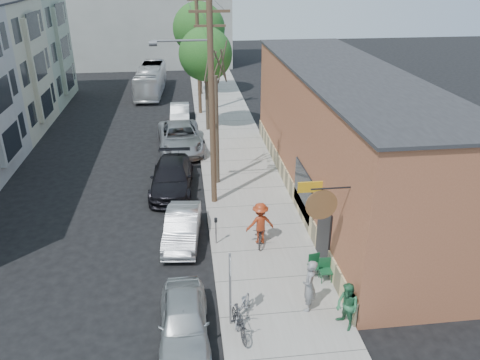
{
  "coord_description": "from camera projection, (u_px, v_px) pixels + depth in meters",
  "views": [
    {
      "loc": [
        1.17,
        -16.57,
        11.23
      ],
      "look_at": [
        3.71,
        4.21,
        1.5
      ],
      "focal_mm": 35.0,
      "sensor_mm": 36.0,
      "label": 1
    }
  ],
  "objects": [
    {
      "name": "parking_meter_far",
      "position": [
        204.0,
        147.0,
        28.73
      ],
      "size": [
        0.14,
        0.14,
        1.24
      ],
      "color": "slate",
      "rests_on": "sidewalk"
    },
    {
      "name": "utility_pole_near",
      "position": [
        210.0,
        101.0,
        21.76
      ],
      "size": [
        3.57,
        0.28,
        10.0
      ],
      "color": "#503A28",
      "rests_on": "sidewalk"
    },
    {
      "name": "cafe_building",
      "position": [
        342.0,
        136.0,
        23.61
      ],
      "size": [
        6.6,
        20.2,
        6.61
      ],
      "color": "#975538",
      "rests_on": "ground"
    },
    {
      "name": "patron_grey",
      "position": [
        309.0,
        286.0,
        16.11
      ],
      "size": [
        0.68,
        0.83,
        1.97
      ],
      "primitive_type": "imported",
      "rotation": [
        0.0,
        0.0,
        -1.91
      ],
      "color": "gray",
      "rests_on": "sidewalk"
    },
    {
      "name": "patio_chair_a",
      "position": [
        326.0,
        271.0,
        17.8
      ],
      "size": [
        0.51,
        0.51,
        0.88
      ],
      "primitive_type": null,
      "rotation": [
        0.0,
        0.0,
        -0.03
      ],
      "color": "#134628",
      "rests_on": "sidewalk"
    },
    {
      "name": "tree_bare",
      "position": [
        217.0,
        131.0,
        24.81
      ],
      "size": [
        0.24,
        0.24,
        5.93
      ],
      "color": "#44392C",
      "rests_on": "sidewalk"
    },
    {
      "name": "car_4",
      "position": [
        180.0,
        113.0,
        36.16
      ],
      "size": [
        1.48,
        4.12,
        1.35
      ],
      "primitive_type": "imported",
      "rotation": [
        0.0,
        0.0,
        -0.01
      ],
      "color": "#AFB3B7",
      "rests_on": "ground"
    },
    {
      "name": "car_2",
      "position": [
        172.0,
        177.0,
        25.14
      ],
      "size": [
        2.48,
        5.42,
        1.54
      ],
      "primitive_type": "imported",
      "rotation": [
        0.0,
        0.0,
        -0.06
      ],
      "color": "black",
      "rests_on": "ground"
    },
    {
      "name": "car_1",
      "position": [
        182.0,
        227.0,
        20.56
      ],
      "size": [
        1.83,
        4.21,
        1.35
      ],
      "primitive_type": "imported",
      "rotation": [
        0.0,
        0.0,
        -0.1
      ],
      "color": "#B7B9C0",
      "rests_on": "ground"
    },
    {
      "name": "end_cap_building",
      "position": [
        152.0,
        12.0,
        54.57
      ],
      "size": [
        18.0,
        8.0,
        12.0
      ],
      "primitive_type": "cube",
      "color": "#9E9F9A",
      "rests_on": "ground"
    },
    {
      "name": "parking_meter_near",
      "position": [
        216.0,
        227.0,
        20.02
      ],
      "size": [
        0.14,
        0.14,
        1.24
      ],
      "color": "slate",
      "rests_on": "sidewalk"
    },
    {
      "name": "tree_leafy_far",
      "position": [
        199.0,
        29.0,
        41.21
      ],
      "size": [
        4.6,
        4.6,
        8.14
      ],
      "color": "#44392C",
      "rests_on": "sidewalk"
    },
    {
      "name": "bus",
      "position": [
        151.0,
        80.0,
        43.9
      ],
      "size": [
        2.64,
        9.32,
        2.57
      ],
      "primitive_type": "imported",
      "rotation": [
        0.0,
        0.0,
        -0.05
      ],
      "color": "white",
      "rests_on": "ground"
    },
    {
      "name": "cyclist_bike",
      "position": [
        260.0,
        234.0,
        20.25
      ],
      "size": [
        0.87,
        1.73,
        0.87
      ],
      "primitive_type": "imported",
      "rotation": [
        0.0,
        0.0,
        -0.19
      ],
      "color": "black",
      "rests_on": "sidewalk"
    },
    {
      "name": "utility_pole_far",
      "position": [
        198.0,
        47.0,
        35.95
      ],
      "size": [
        1.8,
        0.28,
        10.0
      ],
      "color": "#503A28",
      "rests_on": "sidewalk"
    },
    {
      "name": "patio_chair_b",
      "position": [
        315.0,
        266.0,
        18.07
      ],
      "size": [
        0.58,
        0.58,
        0.88
      ],
      "primitive_type": null,
      "rotation": [
        0.0,
        0.0,
        0.18
      ],
      "color": "#134628",
      "rests_on": "sidewalk"
    },
    {
      "name": "sign_post",
      "position": [
        230.0,
        283.0,
        15.13
      ],
      "size": [
        0.07,
        0.45,
        2.8
      ],
      "color": "slate",
      "rests_on": "sidewalk"
    },
    {
      "name": "cyclist",
      "position": [
        260.0,
        223.0,
        20.04
      ],
      "size": [
        1.32,
        0.87,
        1.9
      ],
      "primitive_type": "imported",
      "rotation": [
        0.0,
        0.0,
        3.28
      ],
      "color": "maroon",
      "rests_on": "sidewalk"
    },
    {
      "name": "parked_bike_a",
      "position": [
        239.0,
        322.0,
        15.18
      ],
      "size": [
        0.74,
        1.7,
        0.99
      ],
      "primitive_type": "imported",
      "rotation": [
        0.0,
        0.0,
        0.17
      ],
      "color": "black",
      "rests_on": "sidewalk"
    },
    {
      "name": "parked_bike_b",
      "position": [
        243.0,
        307.0,
        15.9
      ],
      "size": [
        1.19,
        1.79,
        0.89
      ],
      "primitive_type": "imported",
      "rotation": [
        0.0,
        0.0,
        -0.39
      ],
      "color": "gray",
      "rests_on": "sidewalk"
    },
    {
      "name": "tree_leafy_mid",
      "position": [
        206.0,
        54.0,
        32.07
      ],
      "size": [
        3.68,
        3.68,
        7.26
      ],
      "color": "#44392C",
      "rests_on": "sidewalk"
    },
    {
      "name": "ground",
      "position": [
        164.0,
        259.0,
        19.51
      ],
      "size": [
        120.0,
        120.0,
        0.0
      ],
      "primitive_type": "plane",
      "color": "black"
    },
    {
      "name": "car_3",
      "position": [
        180.0,
        137.0,
        30.7
      ],
      "size": [
        3.2,
        6.18,
        1.67
      ],
      "primitive_type": "imported",
      "rotation": [
        0.0,
        0.0,
        0.07
      ],
      "color": "#97999E",
      "rests_on": "ground"
    },
    {
      "name": "sidewalk",
      "position": [
        235.0,
        155.0,
        29.85
      ],
      "size": [
        4.5,
        58.0,
        0.15
      ],
      "primitive_type": "cube",
      "color": "#9C9891",
      "rests_on": "ground"
    },
    {
      "name": "car_0",
      "position": [
        184.0,
        320.0,
        15.2
      ],
      "size": [
        1.62,
        4.0,
        1.36
      ],
      "primitive_type": "imported",
      "rotation": [
        0.0,
        0.0,
        0.0
      ],
      "color": "#A3A8AA",
      "rests_on": "ground"
    },
    {
      "name": "patron_green",
      "position": [
        347.0,
        307.0,
        15.32
      ],
      "size": [
        0.9,
        1.01,
        1.71
      ],
      "primitive_type": "imported",
      "rotation": [
        0.0,
        0.0,
        -1.21
      ],
      "color": "#296740",
      "rests_on": "sidewalk"
    }
  ]
}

